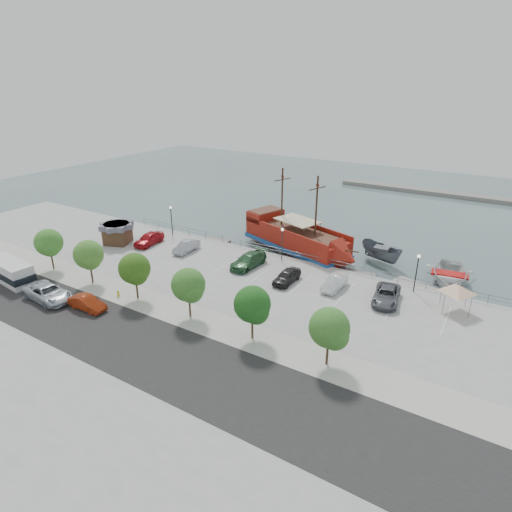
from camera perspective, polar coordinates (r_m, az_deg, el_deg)
The scene contains 33 objects.
ground at distance 48.82m, azimuth -0.23°, elevation -4.26°, with size 160.00×160.00×0.00m, color #4A5B5E.
land_slab at distance 35.43m, azimuth -19.26°, elevation -16.71°, with size 100.00×58.00×1.20m, color gray.
street at distance 37.60m, azimuth -13.50°, elevation -12.25°, with size 100.00×8.00×0.04m, color black.
sidewalk at distance 41.24m, azimuth -7.65°, elevation -8.36°, with size 100.00×4.00×0.05m, color #B9B5A2.
seawall_railing at distance 54.36m, azimuth 4.10°, elevation 0.37°, with size 50.00×0.06×1.00m.
far_shore at distance 95.37m, azimuth 23.14°, elevation 7.75°, with size 40.00×3.00×0.80m, color gray.
pirate_ship at distance 57.38m, azimuth 6.25°, elevation 1.97°, with size 18.65×10.45×11.57m.
patrol_boat at distance 56.91m, azimuth 16.32°, elevation 0.18°, with size 2.36×6.27×2.43m, color #545A61.
speedboat at distance 54.52m, azimuth 24.37°, elevation -2.48°, with size 5.58×7.81×1.62m, color silver.
dock_west at distance 62.84m, azimuth -6.37°, elevation 2.13°, with size 6.36×1.82×0.36m, color gray.
dock_mid at distance 53.30m, azimuth 12.25°, elevation -2.17°, with size 6.41×1.83×0.37m, color gray.
dock_east at distance 51.48m, azimuth 21.63°, elevation -4.24°, with size 7.26×2.07×0.41m, color gray.
shed at distance 61.56m, azimuth -18.01°, elevation 2.98°, with size 4.48×4.48×2.83m.
canopy_tent at distance 45.52m, azimuth 25.38°, elevation -3.50°, with size 4.59×4.59×3.15m.
street_van at distance 48.71m, azimuth -26.00°, elevation -4.44°, with size 2.71×5.88×1.63m, color #B1B8C2.
street_sedan at distance 45.36m, azimuth -21.59°, elevation -5.85°, with size 1.45×4.16×1.37m, color #9A2B0F.
shuttle_bus at distance 54.92m, azimuth -29.94°, elevation -1.81°, with size 7.10×3.12×2.43m.
fire_hydrant at distance 46.92m, azimuth -17.90°, elevation -4.75°, with size 0.24×0.24×0.70m.
lamp_post_left at distance 62.42m, azimuth -11.25°, elevation 5.33°, with size 0.36×0.36×4.28m.
lamp_post_mid at distance 52.41m, azimuth 3.51°, elevation 2.35°, with size 0.36×0.36×4.28m.
lamp_post_right at distance 47.63m, azimuth 20.71°, elevation -1.32°, with size 0.36×0.36×4.28m.
tree_a at distance 55.21m, azimuth -25.87°, elevation 1.50°, with size 3.30×3.20×5.00m.
tree_b at distance 49.70m, azimuth -21.39°, elevation 0.03°, with size 3.30×3.20×5.00m.
tree_c at distance 44.61m, azimuth -15.83°, elevation -1.79°, with size 3.30×3.20×5.00m.
tree_d at distance 40.10m, azimuth -8.91°, elevation -4.03°, with size 3.30×3.20×5.00m.
tree_e at distance 36.39m, azimuth -0.37°, elevation -6.69°, with size 3.30×3.20×5.00m.
tree_f at distance 33.74m, azimuth 9.92°, elevation -9.66°, with size 3.30×3.20×5.00m.
parked_car_a at distance 60.06m, azimuth -14.09°, elevation 2.25°, with size 1.97×4.88×1.66m, color #B1151C.
parked_car_b at distance 56.65m, azimuth -9.26°, elevation 1.28°, with size 1.51×4.34×1.43m, color #999BA3.
parked_car_d at distance 51.41m, azimuth -1.01°, elevation -0.59°, with size 2.25×5.54×1.61m, color #2F5E37.
parked_car_e at distance 47.64m, azimuth 4.13°, elevation -2.71°, with size 1.75×4.35×1.48m, color black.
parked_car_f at distance 46.90m, azimuth 10.45°, elevation -3.54°, with size 1.49×4.27×1.41m, color silver.
parked_car_g at distance 45.51m, azimuth 17.00°, elevation -5.02°, with size 2.46×5.32×1.48m, color #585962.
Camera 1 is at (22.94, -36.93, 21.21)m, focal length 30.00 mm.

